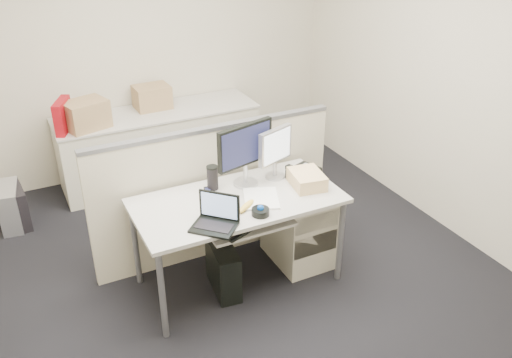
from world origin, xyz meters
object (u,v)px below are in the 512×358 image
desk (238,207)px  laptop (213,214)px  desk_phone (304,173)px  monitor_main (245,155)px

desk → laptop: 0.45m
desk → desk_phone: (0.60, 0.08, 0.10)m
desk → monitor_main: (0.15, 0.18, 0.31)m
laptop → desk_phone: size_ratio=1.28×
monitor_main → laptop: (-0.45, -0.46, -0.14)m
monitor_main → desk_phone: size_ratio=2.17×
laptop → desk: bearing=87.9°
monitor_main → desk_phone: 0.51m
desk_phone → monitor_main: bearing=147.3°
monitor_main → laptop: bearing=-148.9°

